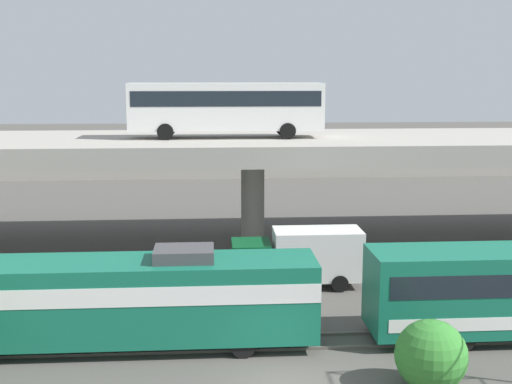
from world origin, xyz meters
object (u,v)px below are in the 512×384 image
Objects in this scene: parked_car_0 at (441,148)px; parked_car_1 at (267,147)px; parked_car_2 at (312,151)px; transit_bus_on_overpass at (226,105)px; train_locomotive at (96,297)px; parked_car_4 at (185,151)px; service_truck_east at (301,256)px; parked_car_3 at (48,151)px.

parked_car_0 is 20.63m from parked_car_1.
parked_car_2 is at bearing 136.61° from parked_car_1.
parked_car_0 is at bearing 6.55° from parked_car_2.
transit_bus_on_overpass is at bearing 53.16° from parked_car_0.
train_locomotive is 4.21× the size of parked_car_2.
parked_car_2 and parked_car_4 have the same top height.
parked_car_4 reaches higher than service_truck_east.
train_locomotive is 59.83m from parked_car_0.
parked_car_0 is 0.94× the size of parked_car_3.
parked_car_4 is (-30.10, -0.75, 0.00)m from parked_car_0.
train_locomotive is at bearing 105.10° from parked_car_3.
service_truck_east is at bearing -141.21° from train_locomotive.
parked_car_0 is (22.52, 43.09, 0.74)m from service_truck_east.
transit_bus_on_overpass reaches higher than parked_car_3.
parked_car_1 is 6.57m from parked_car_2.
parked_car_3 is at bearing -1.08° from parked_car_0.
parked_car_4 is at bearing -83.50° from transit_bus_on_overpass.
transit_bus_on_overpass is 2.91× the size of parked_car_1.
transit_bus_on_overpass is 2.72× the size of parked_car_0.
train_locomotive reaches higher than parked_car_1.
parked_car_0 is 15.78m from parked_car_2.
parked_car_1 is 10.25m from parked_car_4.
parked_car_0 and parked_car_2 have the same top height.
transit_bus_on_overpass is 44.22m from parked_car_0.
train_locomotive is 12.04m from service_truck_east.
transit_bus_on_overpass is at bearing 96.50° from parked_car_4.
parked_car_1 is 0.88× the size of parked_car_3.
parked_car_1 is at bearing -92.58° from service_truck_east.
parked_car_2 is 0.92× the size of parked_car_4.
parked_car_2 is at bearing -108.37° from train_locomotive.
train_locomotive is 54.55m from parked_car_1.
parked_car_1 is 0.92× the size of parked_car_4.
transit_bus_on_overpass reaches higher than parked_car_2.
parked_car_3 and parked_car_4 have the same top height.
parked_car_4 is at bearing -79.85° from service_truck_east.
parked_car_0 is 0.98× the size of parked_car_4.
transit_bus_on_overpass reaches higher than service_truck_east.
service_truck_east is 1.65× the size of parked_car_2.
train_locomotive is 1.45× the size of transit_bus_on_overpass.
parked_car_0 and parked_car_1 have the same top height.
parked_car_0 is 30.11m from parked_car_4.
parked_car_1 and parked_car_2 have the same top height.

